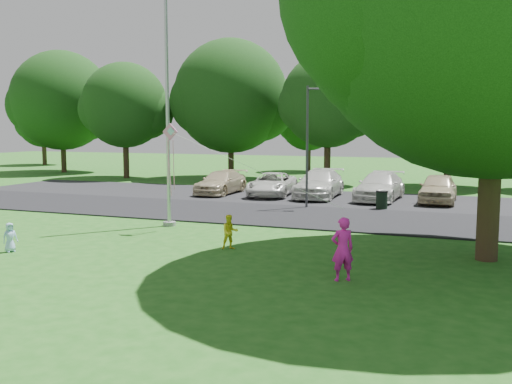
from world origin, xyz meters
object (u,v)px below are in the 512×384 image
(woman, at_px, (343,249))
(child_yellow, at_px, (230,232))
(street_lamp, at_px, (312,135))
(kite, at_px, (174,145))
(child_blue, at_px, (10,237))
(trash_can, at_px, (382,200))
(flagpole, at_px, (168,119))

(woman, height_order, child_yellow, woman)
(street_lamp, relative_size, woman, 3.57)
(kite, bearing_deg, street_lamp, 69.80)
(child_blue, bearing_deg, trash_can, -10.31)
(child_yellow, bearing_deg, woman, -66.44)
(flagpole, bearing_deg, trash_can, 45.79)
(street_lamp, distance_m, child_blue, 14.37)
(child_blue, bearing_deg, kite, -7.81)
(flagpole, bearing_deg, child_blue, -110.87)
(street_lamp, xyz_separation_m, child_blue, (-6.16, -12.63, -3.01))
(trash_can, xyz_separation_m, kite, (-6.27, -8.42, 2.76))
(child_blue, height_order, kite, kite)
(trash_can, xyz_separation_m, child_yellow, (-3.19, -10.44, 0.10))
(flagpole, height_order, child_blue, flagpole)
(street_lamp, xyz_separation_m, kite, (-3.05, -7.81, -0.26))
(flagpole, bearing_deg, woman, -34.57)
(woman, distance_m, child_blue, 10.33)
(child_blue, bearing_deg, street_lamp, -0.98)
(woman, relative_size, child_blue, 1.77)
(trash_can, distance_m, child_yellow, 10.92)
(woman, bearing_deg, child_blue, -30.41)
(child_yellow, xyz_separation_m, kite, (-3.08, 2.02, 2.66))
(flagpole, distance_m, trash_can, 10.87)
(child_yellow, relative_size, kite, 0.14)
(child_yellow, distance_m, kite, 4.54)
(child_yellow, bearing_deg, trash_can, 37.14)
(child_blue, bearing_deg, child_yellow, -40.66)
(flagpole, xyz_separation_m, street_lamp, (3.90, 6.72, -0.70))
(woman, bearing_deg, flagpole, -66.96)
(trash_can, relative_size, child_blue, 0.98)
(trash_can, bearing_deg, flagpole, -134.21)
(woman, bearing_deg, street_lamp, -103.66)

